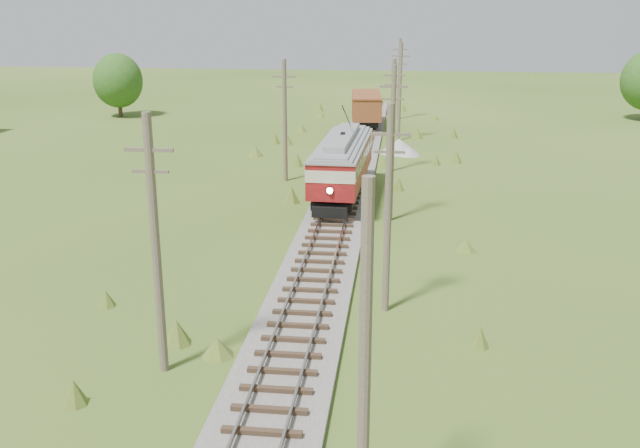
# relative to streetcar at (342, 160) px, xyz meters

# --- Properties ---
(railbed_main) EXTENTS (3.60, 96.00, 0.57)m
(railbed_main) POSITION_rel_streetcar_xyz_m (0.00, -1.28, -2.44)
(railbed_main) COLOR #605B54
(railbed_main) RESTS_ON ground
(streetcar) EXTENTS (3.26, 12.46, 5.66)m
(streetcar) POSITION_rel_streetcar_xyz_m (0.00, 0.00, 0.00)
(streetcar) COLOR black
(streetcar) RESTS_ON ground
(gondola) EXTENTS (3.52, 9.01, 2.93)m
(gondola) POSITION_rel_streetcar_xyz_m (0.00, 28.38, -0.49)
(gondola) COLOR black
(gondola) RESTS_ON ground
(gravel_pile) EXTENTS (3.44, 3.64, 1.25)m
(gravel_pile) POSITION_rel_streetcar_xyz_m (3.64, 15.60, -2.05)
(gravel_pile) COLOR gray
(gravel_pile) RESTS_ON ground
(utility_pole_r_1) EXTENTS (0.30, 0.30, 8.80)m
(utility_pole_r_1) POSITION_rel_streetcar_xyz_m (3.10, -30.28, 1.77)
(utility_pole_r_1) COLOR brown
(utility_pole_r_1) RESTS_ON ground
(utility_pole_r_2) EXTENTS (1.60, 0.30, 8.60)m
(utility_pole_r_2) POSITION_rel_streetcar_xyz_m (3.30, -17.28, 1.79)
(utility_pole_r_2) COLOR brown
(utility_pole_r_2) RESTS_ON ground
(utility_pole_r_3) EXTENTS (1.60, 0.30, 9.00)m
(utility_pole_r_3) POSITION_rel_streetcar_xyz_m (3.20, -4.28, 1.99)
(utility_pole_r_3) COLOR brown
(utility_pole_r_3) RESTS_ON ground
(utility_pole_r_4) EXTENTS (1.60, 0.30, 8.40)m
(utility_pole_r_4) POSITION_rel_streetcar_xyz_m (3.00, 8.72, 1.69)
(utility_pole_r_4) COLOR brown
(utility_pole_r_4) RESTS_ON ground
(utility_pole_r_5) EXTENTS (1.60, 0.30, 8.90)m
(utility_pole_r_5) POSITION_rel_streetcar_xyz_m (3.40, 21.72, 1.94)
(utility_pole_r_5) COLOR brown
(utility_pole_r_5) RESTS_ON ground
(utility_pole_r_6) EXTENTS (1.60, 0.30, 8.70)m
(utility_pole_r_6) POSITION_rel_streetcar_xyz_m (3.20, 34.72, 1.84)
(utility_pole_r_6) COLOR brown
(utility_pole_r_6) RESTS_ON ground
(utility_pole_l_a) EXTENTS (1.60, 0.30, 9.00)m
(utility_pole_l_a) POSITION_rel_streetcar_xyz_m (-4.20, -23.28, 1.99)
(utility_pole_l_a) COLOR brown
(utility_pole_l_a) RESTS_ON ground
(utility_pole_l_b) EXTENTS (1.60, 0.30, 8.60)m
(utility_pole_l_b) POSITION_rel_streetcar_xyz_m (-4.50, 4.72, 1.79)
(utility_pole_l_b) COLOR brown
(utility_pole_l_b) RESTS_ON ground
(tree_mid_a) EXTENTS (5.46, 5.46, 7.03)m
(tree_mid_a) POSITION_rel_streetcar_xyz_m (-28.00, 32.72, 1.39)
(tree_mid_a) COLOR #38281C
(tree_mid_a) RESTS_ON ground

